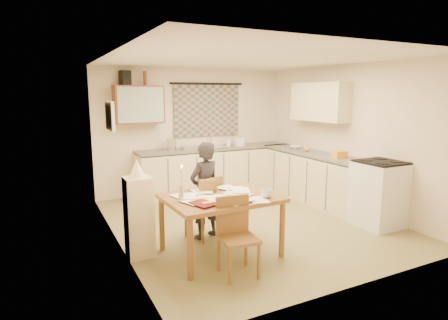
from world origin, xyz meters
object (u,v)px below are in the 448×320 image
chair_far (204,218)px  person (205,190)px  counter_right (320,179)px  stove (379,194)px  counter_back (217,169)px  dining_table (221,225)px  shelf_stand (139,217)px

chair_far → person: bearing=106.9°
counter_right → stove: stove is taller
stove → person: bearing=163.9°
counter_back → stove: stove is taller
dining_table → person: size_ratio=1.02×
counter_back → person: (-1.27, -2.23, 0.23)m
stove → dining_table: (-2.60, 0.16, -0.12)m
dining_table → shelf_stand: 1.01m
counter_right → dining_table: bearing=-155.8°
stove → counter_right: bearing=90.0°
counter_back → dining_table: (-1.30, -2.81, -0.07)m
stove → dining_table: 2.61m
stove → counter_back: bearing=113.6°
counter_back → person: bearing=-119.5°
stove → shelf_stand: size_ratio=1.00×
chair_far → shelf_stand: 1.01m
stove → chair_far: 2.70m
counter_right → chair_far: counter_right is taller
dining_table → shelf_stand: shelf_stand is taller
stove → person: size_ratio=0.74×
counter_back → shelf_stand: bearing=-132.5°
dining_table → counter_back: bearing=63.1°
counter_back → counter_right: (1.30, -1.64, -0.00)m
dining_table → chair_far: (0.03, 0.59, -0.11)m
counter_right → shelf_stand: shelf_stand is taller
shelf_stand → dining_table: bearing=-21.7°
counter_back → person: person is taller
chair_far → person: (0.01, -0.02, 0.41)m
counter_back → person: size_ratio=2.43×
counter_right → shelf_stand: (-3.54, -0.80, 0.05)m
counter_back → chair_far: size_ratio=3.76×
stove → person: 2.68m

